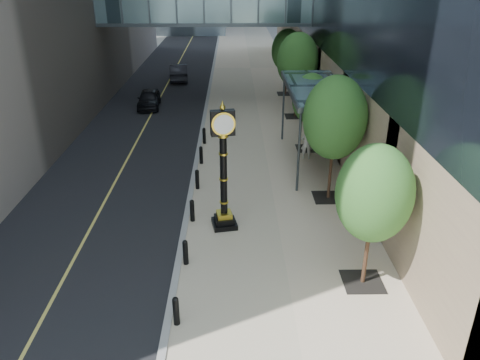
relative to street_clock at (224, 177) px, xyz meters
name	(u,v)px	position (x,y,z in m)	size (l,w,h in m)	color
ground	(266,348)	(1.31, -6.93, -2.36)	(320.00, 320.00, 0.00)	gray
road	(176,68)	(-5.69, 33.07, -2.35)	(8.00, 180.00, 0.02)	black
sidewalk	(251,68)	(2.31, 33.07, -2.33)	(8.00, 180.00, 0.06)	#B8A98E
curb	(213,68)	(-1.69, 33.07, -2.33)	(0.25, 180.00, 0.07)	gray
entrance_canopy	(316,89)	(4.79, 7.07, 1.83)	(3.00, 8.00, 4.38)	#383F44
bollard_row	(195,195)	(-1.39, 2.07, -1.85)	(0.20, 16.20, 0.90)	black
street_trees	(311,86)	(4.91, 9.47, 1.41)	(2.90, 28.56, 5.96)	black
street_clock	(224,177)	(0.00, 0.00, 0.00)	(1.16, 1.16, 5.31)	black
pedestrian	(307,144)	(4.56, 7.52, -1.40)	(0.65, 0.43, 1.80)	#B1AEA2
car_near	(149,99)	(-6.10, 18.28, -1.66)	(1.61, 4.00, 1.36)	black
car_far	(179,72)	(-4.77, 27.60, -1.57)	(1.62, 4.65, 1.53)	black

